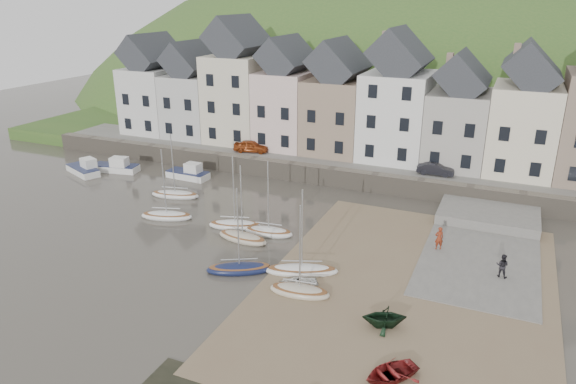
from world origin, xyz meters
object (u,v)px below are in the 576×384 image
at_px(rowboat_white, 295,284).
at_px(car_right, 436,169).
at_px(car_left, 251,146).
at_px(rowboat_green, 384,316).
at_px(person_red, 439,238).
at_px(sailboat_0, 175,194).
at_px(person_dark, 502,266).
at_px(rowboat_red, 391,372).

relative_size(rowboat_white, car_right, 0.85).
relative_size(car_left, car_right, 1.11).
height_order(car_left, car_right, car_left).
distance_m(rowboat_green, car_right, 24.34).
relative_size(rowboat_green, person_red, 1.42).
bearing_deg(car_right, sailboat_0, 116.97).
height_order(rowboat_white, rowboat_green, rowboat_green).
xyz_separation_m(sailboat_0, person_dark, (28.93, -4.03, 0.68)).
height_order(rowboat_red, car_left, car_left).
xyz_separation_m(rowboat_red, car_right, (-2.38, 28.39, 1.81)).
distance_m(rowboat_white, person_red, 12.10).
bearing_deg(car_left, person_dark, -131.83).
relative_size(sailboat_0, car_right, 1.81).
height_order(rowboat_green, person_red, person_red).
height_order(sailboat_0, rowboat_green, sailboat_0).
distance_m(person_red, car_left, 25.89).
distance_m(person_dark, car_right, 17.12).
xyz_separation_m(rowboat_red, car_left, (-22.31, 28.39, 1.90)).
distance_m(rowboat_white, rowboat_green, 6.58).
bearing_deg(sailboat_0, person_red, -3.48).
height_order(person_red, car_right, car_right).
relative_size(rowboat_white, car_left, 0.77).
xyz_separation_m(rowboat_white, rowboat_green, (6.31, -1.83, 0.36)).
height_order(sailboat_0, person_red, sailboat_0).
height_order(person_red, person_dark, person_red).
distance_m(rowboat_red, person_red, 15.32).
relative_size(rowboat_green, car_left, 0.65).
bearing_deg(rowboat_white, rowboat_green, 40.42).
bearing_deg(rowboat_green, rowboat_red, -4.93).
bearing_deg(rowboat_green, car_right, 159.56).
bearing_deg(person_red, car_right, -108.67).
distance_m(car_left, car_right, 19.93).
height_order(rowboat_white, car_right, car_right).
xyz_separation_m(person_red, person_dark, (4.50, -2.54, -0.06)).
bearing_deg(rowboat_red, rowboat_green, 149.59).
xyz_separation_m(rowboat_white, person_dark, (12.14, 6.82, 0.58)).
distance_m(rowboat_green, person_red, 11.28).
distance_m(sailboat_0, person_dark, 29.21).
height_order(sailboat_0, rowboat_white, sailboat_0).
bearing_deg(person_dark, rowboat_red, 80.80).
relative_size(rowboat_red, car_right, 0.84).
bearing_deg(car_left, rowboat_green, -150.77).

